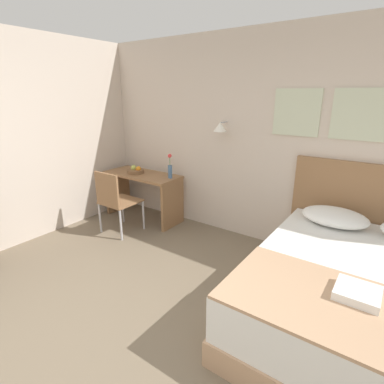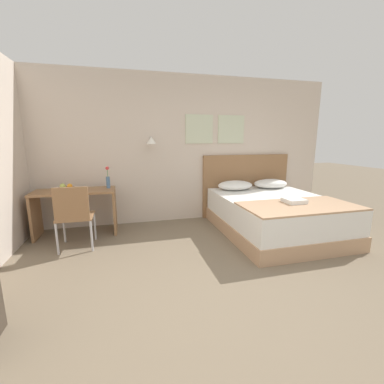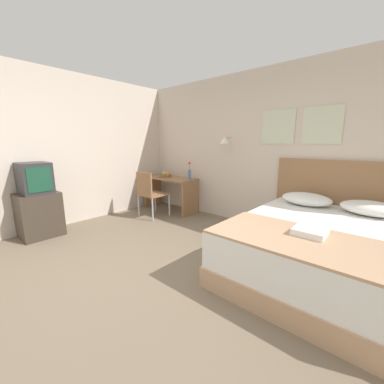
{
  "view_description": "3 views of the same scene",
  "coord_description": "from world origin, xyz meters",
  "px_view_note": "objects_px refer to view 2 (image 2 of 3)",
  "views": [
    {
      "loc": [
        1.4,
        -0.96,
        1.91
      ],
      "look_at": [
        -0.47,
        1.68,
        0.84
      ],
      "focal_mm": 28.0,
      "sensor_mm": 36.0,
      "label": 1
    },
    {
      "loc": [
        -1.01,
        -2.07,
        1.52
      ],
      "look_at": [
        -0.13,
        1.27,
        0.81
      ],
      "focal_mm": 24.0,
      "sensor_mm": 36.0,
      "label": 2
    },
    {
      "loc": [
        1.86,
        -1.23,
        1.45
      ],
      "look_at": [
        -0.6,
        1.58,
        0.67
      ],
      "focal_mm": 22.0,
      "sensor_mm": 36.0,
      "label": 3
    }
  ],
  "objects_px": {
    "pillow_left": "(235,185)",
    "fruit_bowl": "(66,189)",
    "bed": "(274,215)",
    "pillow_right": "(270,184)",
    "headboard": "(246,185)",
    "flower_vase": "(108,179)",
    "desk_chair": "(74,213)",
    "folded_towel_near_foot": "(294,201)",
    "throw_blanket": "(300,206)",
    "desk": "(76,203)"
  },
  "relations": [
    {
      "from": "throw_blanket",
      "to": "flower_vase",
      "type": "relative_size",
      "value": 4.55
    },
    {
      "from": "throw_blanket",
      "to": "desk_chair",
      "type": "bearing_deg",
      "value": 166.98
    },
    {
      "from": "bed",
      "to": "headboard",
      "type": "distance_m",
      "value": 1.11
    },
    {
      "from": "bed",
      "to": "desk",
      "type": "bearing_deg",
      "value": 166.61
    },
    {
      "from": "headboard",
      "to": "throw_blanket",
      "type": "distance_m",
      "value": 1.67
    },
    {
      "from": "bed",
      "to": "desk",
      "type": "height_order",
      "value": "desk"
    },
    {
      "from": "pillow_left",
      "to": "throw_blanket",
      "type": "height_order",
      "value": "pillow_left"
    },
    {
      "from": "headboard",
      "to": "fruit_bowl",
      "type": "xyz_separation_m",
      "value": [
        -3.23,
        -0.35,
        0.16
      ]
    },
    {
      "from": "headboard",
      "to": "throw_blanket",
      "type": "relative_size",
      "value": 1.1
    },
    {
      "from": "flower_vase",
      "to": "folded_towel_near_foot",
      "type": "bearing_deg",
      "value": -25.62
    },
    {
      "from": "fruit_bowl",
      "to": "pillow_left",
      "type": "bearing_deg",
      "value": 0.95
    },
    {
      "from": "pillow_left",
      "to": "fruit_bowl",
      "type": "distance_m",
      "value": 2.87
    },
    {
      "from": "bed",
      "to": "pillow_left",
      "type": "distance_m",
      "value": 0.93
    },
    {
      "from": "pillow_right",
      "to": "throw_blanket",
      "type": "xyz_separation_m",
      "value": [
        -0.37,
        -1.36,
        -0.07
      ]
    },
    {
      "from": "bed",
      "to": "pillow_right",
      "type": "height_order",
      "value": "pillow_right"
    },
    {
      "from": "bed",
      "to": "folded_towel_near_foot",
      "type": "height_order",
      "value": "folded_towel_near_foot"
    },
    {
      "from": "headboard",
      "to": "pillow_left",
      "type": "bearing_deg",
      "value": -140.24
    },
    {
      "from": "pillow_right",
      "to": "desk",
      "type": "bearing_deg",
      "value": -179.72
    },
    {
      "from": "headboard",
      "to": "flower_vase",
      "type": "bearing_deg",
      "value": -174.17
    },
    {
      "from": "folded_towel_near_foot",
      "to": "flower_vase",
      "type": "bearing_deg",
      "value": 154.38
    },
    {
      "from": "flower_vase",
      "to": "desk_chair",
      "type": "bearing_deg",
      "value": -121.49
    },
    {
      "from": "bed",
      "to": "pillow_right",
      "type": "distance_m",
      "value": 0.93
    },
    {
      "from": "headboard",
      "to": "folded_towel_near_foot",
      "type": "xyz_separation_m",
      "value": [
        0.01,
        -1.52,
        0.04
      ]
    },
    {
      "from": "desk_chair",
      "to": "fruit_bowl",
      "type": "height_order",
      "value": "desk_chair"
    },
    {
      "from": "fruit_bowl",
      "to": "desk_chair",
      "type": "bearing_deg",
      "value": -72.64
    },
    {
      "from": "headboard",
      "to": "pillow_left",
      "type": "distance_m",
      "value": 0.48
    },
    {
      "from": "bed",
      "to": "headboard",
      "type": "xyz_separation_m",
      "value": [
        -0.0,
        1.07,
        0.31
      ]
    },
    {
      "from": "pillow_left",
      "to": "headboard",
      "type": "bearing_deg",
      "value": 39.76
    },
    {
      "from": "throw_blanket",
      "to": "pillow_left",
      "type": "bearing_deg",
      "value": 105.11
    },
    {
      "from": "pillow_right",
      "to": "flower_vase",
      "type": "height_order",
      "value": "flower_vase"
    },
    {
      "from": "folded_towel_near_foot",
      "to": "desk_chair",
      "type": "xyz_separation_m",
      "value": [
        -3.05,
        0.56,
        -0.11
      ]
    },
    {
      "from": "pillow_right",
      "to": "fruit_bowl",
      "type": "bearing_deg",
      "value": -179.24
    },
    {
      "from": "bed",
      "to": "desk_chair",
      "type": "xyz_separation_m",
      "value": [
        -3.04,
        0.1,
        0.24
      ]
    },
    {
      "from": "bed",
      "to": "desk_chair",
      "type": "distance_m",
      "value": 3.05
    },
    {
      "from": "headboard",
      "to": "pillow_left",
      "type": "xyz_separation_m",
      "value": [
        -0.37,
        -0.31,
        0.07
      ]
    },
    {
      "from": "throw_blanket",
      "to": "desk",
      "type": "bearing_deg",
      "value": 156.69
    },
    {
      "from": "throw_blanket",
      "to": "desk_chair",
      "type": "distance_m",
      "value": 3.12
    },
    {
      "from": "pillow_left",
      "to": "throw_blanket",
      "type": "distance_m",
      "value": 1.41
    },
    {
      "from": "pillow_right",
      "to": "throw_blanket",
      "type": "bearing_deg",
      "value": -105.11
    },
    {
      "from": "pillow_left",
      "to": "throw_blanket",
      "type": "bearing_deg",
      "value": -74.89
    },
    {
      "from": "desk",
      "to": "flower_vase",
      "type": "height_order",
      "value": "flower_vase"
    },
    {
      "from": "desk_chair",
      "to": "folded_towel_near_foot",
      "type": "bearing_deg",
      "value": -10.36
    },
    {
      "from": "desk_chair",
      "to": "pillow_right",
      "type": "bearing_deg",
      "value": 10.95
    },
    {
      "from": "pillow_left",
      "to": "desk_chair",
      "type": "height_order",
      "value": "desk_chair"
    },
    {
      "from": "desk_chair",
      "to": "fruit_bowl",
      "type": "xyz_separation_m",
      "value": [
        -0.19,
        0.61,
        0.23
      ]
    },
    {
      "from": "desk_chair",
      "to": "flower_vase",
      "type": "xyz_separation_m",
      "value": [
        0.43,
        0.7,
        0.34
      ]
    },
    {
      "from": "desk",
      "to": "desk_chair",
      "type": "distance_m",
      "value": 0.65
    },
    {
      "from": "headboard",
      "to": "flower_vase",
      "type": "relative_size",
      "value": 5.02
    },
    {
      "from": "headboard",
      "to": "fruit_bowl",
      "type": "height_order",
      "value": "headboard"
    },
    {
      "from": "throw_blanket",
      "to": "fruit_bowl",
      "type": "xyz_separation_m",
      "value": [
        -3.23,
        1.32,
        0.16
      ]
    }
  ]
}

